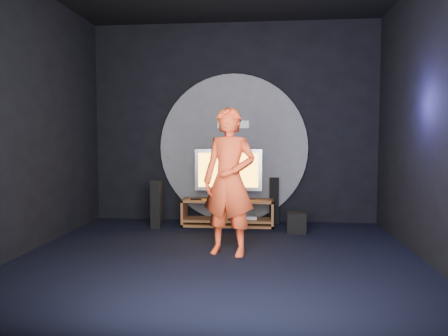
# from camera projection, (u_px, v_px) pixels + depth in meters

# --- Properties ---
(floor) EXTENTS (5.00, 5.00, 0.00)m
(floor) POSITION_uv_depth(u_px,v_px,m) (218.00, 259.00, 5.36)
(floor) COLOR black
(floor) RESTS_ON ground
(back_wall) EXTENTS (5.00, 0.04, 3.50)m
(back_wall) POSITION_uv_depth(u_px,v_px,m) (234.00, 123.00, 7.72)
(back_wall) COLOR black
(back_wall) RESTS_ON ground
(front_wall) EXTENTS (5.00, 0.04, 3.50)m
(front_wall) POSITION_uv_depth(u_px,v_px,m) (172.00, 97.00, 2.75)
(front_wall) COLOR black
(front_wall) RESTS_ON ground
(left_wall) EXTENTS (0.04, 5.00, 3.50)m
(left_wall) POSITION_uv_depth(u_px,v_px,m) (20.00, 117.00, 5.48)
(left_wall) COLOR black
(left_wall) RESTS_ON ground
(right_wall) EXTENTS (0.04, 5.00, 3.50)m
(right_wall) POSITION_uv_depth(u_px,v_px,m) (434.00, 115.00, 4.99)
(right_wall) COLOR black
(right_wall) RESTS_ON ground
(wall_disc_panel) EXTENTS (2.60, 0.11, 2.60)m
(wall_disc_panel) POSITION_uv_depth(u_px,v_px,m) (233.00, 148.00, 7.69)
(wall_disc_panel) COLOR #515156
(wall_disc_panel) RESTS_ON ground
(media_console) EXTENTS (1.54, 0.45, 0.45)m
(media_console) POSITION_uv_depth(u_px,v_px,m) (228.00, 214.00, 7.38)
(media_console) COLOR #994F2F
(media_console) RESTS_ON ground
(tv) EXTENTS (1.14, 0.22, 0.84)m
(tv) POSITION_uv_depth(u_px,v_px,m) (228.00, 172.00, 7.40)
(tv) COLOR #B3B3BA
(tv) RESTS_ON media_console
(center_speaker) EXTENTS (0.40, 0.15, 0.15)m
(center_speaker) POSITION_uv_depth(u_px,v_px,m) (227.00, 196.00, 7.24)
(center_speaker) COLOR black
(center_speaker) RESTS_ON media_console
(remote) EXTENTS (0.18, 0.05, 0.02)m
(remote) POSITION_uv_depth(u_px,v_px,m) (196.00, 199.00, 7.30)
(remote) COLOR black
(remote) RESTS_ON media_console
(tower_speaker_left) EXTENTS (0.16, 0.18, 0.80)m
(tower_speaker_left) POSITION_uv_depth(u_px,v_px,m) (156.00, 204.00, 7.16)
(tower_speaker_left) COLOR black
(tower_speaker_left) RESTS_ON ground
(tower_speaker_right) EXTENTS (0.16, 0.18, 0.80)m
(tower_speaker_right) POSITION_uv_depth(u_px,v_px,m) (274.00, 200.00, 7.59)
(tower_speaker_right) COLOR black
(tower_speaker_right) RESTS_ON ground
(subwoofer) EXTENTS (0.29, 0.29, 0.32)m
(subwoofer) POSITION_uv_depth(u_px,v_px,m) (296.00, 223.00, 6.82)
(subwoofer) COLOR black
(subwoofer) RESTS_ON ground
(player) EXTENTS (0.78, 0.62, 1.88)m
(player) POSITION_uv_depth(u_px,v_px,m) (229.00, 181.00, 5.52)
(player) COLOR #EB4520
(player) RESTS_ON ground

